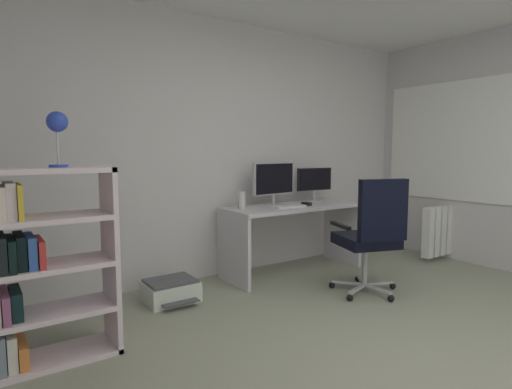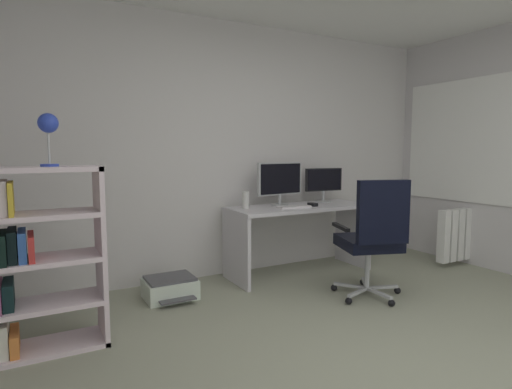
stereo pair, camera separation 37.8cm
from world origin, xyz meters
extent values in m
cube|color=gray|center=(0.00, 0.00, -0.01)|extent=(5.13, 4.96, 0.02)
cube|color=silver|center=(0.00, 2.53, 1.30)|extent=(5.13, 0.10, 2.61)
cube|color=white|center=(2.56, 1.51, 1.41)|extent=(0.01, 1.59, 1.31)
cube|color=white|center=(2.55, 1.51, 1.41)|extent=(0.02, 1.67, 1.39)
cube|color=silver|center=(0.64, 2.11, 0.71)|extent=(1.52, 0.59, 0.04)
cube|color=silver|center=(-0.10, 2.11, 0.35)|extent=(0.04, 0.56, 0.69)
cube|color=silver|center=(1.38, 2.11, 0.35)|extent=(0.04, 0.56, 0.69)
cylinder|color=#B2B5B7|center=(0.47, 2.24, 0.73)|extent=(0.18, 0.18, 0.01)
cylinder|color=#B2B5B7|center=(0.47, 2.24, 0.79)|extent=(0.03, 0.03, 0.11)
cube|color=#B7BABC|center=(0.47, 2.24, 1.01)|extent=(0.55, 0.08, 0.34)
cube|color=black|center=(0.48, 2.22, 1.01)|extent=(0.51, 0.05, 0.31)
cylinder|color=#B2B5B7|center=(1.05, 2.24, 0.73)|extent=(0.18, 0.18, 0.01)
cylinder|color=#B2B5B7|center=(1.05, 2.24, 0.80)|extent=(0.03, 0.03, 0.13)
cube|color=black|center=(1.05, 2.24, 0.98)|extent=(0.45, 0.08, 0.25)
cube|color=black|center=(1.05, 2.22, 0.98)|extent=(0.42, 0.05, 0.23)
cube|color=silver|center=(0.49, 1.99, 0.74)|extent=(0.35, 0.16, 0.02)
cube|color=black|center=(0.74, 2.01, 0.74)|extent=(0.07, 0.11, 0.03)
cylinder|color=silver|center=(0.04, 2.19, 0.81)|extent=(0.07, 0.07, 0.17)
cube|color=#B7BABC|center=(0.92, 1.19, 0.07)|extent=(0.29, 0.13, 0.02)
sphere|color=black|center=(1.06, 1.14, 0.03)|extent=(0.06, 0.06, 0.06)
cube|color=#B7BABC|center=(0.87, 1.36, 0.07)|extent=(0.21, 0.26, 0.02)
sphere|color=black|center=(0.96, 1.48, 0.03)|extent=(0.06, 0.06, 0.06)
cube|color=#B7BABC|center=(0.69, 1.36, 0.07)|extent=(0.20, 0.26, 0.02)
sphere|color=black|center=(0.61, 1.48, 0.03)|extent=(0.06, 0.06, 0.06)
cube|color=#B7BABC|center=(0.64, 1.19, 0.07)|extent=(0.30, 0.12, 0.02)
sphere|color=black|center=(0.49, 1.15, 0.03)|extent=(0.06, 0.06, 0.06)
cube|color=#B7BABC|center=(0.78, 1.09, 0.07)|extent=(0.04, 0.30, 0.02)
sphere|color=black|center=(0.77, 0.94, 0.03)|extent=(0.06, 0.06, 0.06)
cylinder|color=#B7BABC|center=(0.78, 1.24, 0.25)|extent=(0.04, 0.04, 0.37)
cube|color=black|center=(0.78, 1.24, 0.49)|extent=(0.60, 0.60, 0.10)
cube|color=black|center=(0.69, 0.99, 0.80)|extent=(0.44, 0.21, 0.53)
cube|color=black|center=(0.53, 1.32, 0.64)|extent=(0.14, 0.32, 0.03)
cube|color=black|center=(1.02, 1.15, 0.64)|extent=(0.14, 0.32, 0.03)
cube|color=silver|center=(-1.44, 1.48, 0.60)|extent=(0.03, 0.34, 1.20)
cube|color=silver|center=(-1.82, 1.48, 1.19)|extent=(0.79, 0.34, 0.03)
cube|color=silver|center=(-1.82, 1.48, 0.02)|extent=(0.79, 0.34, 0.03)
cube|color=silver|center=(-1.82, 1.48, 0.31)|extent=(0.73, 0.34, 0.03)
cube|color=silver|center=(-1.82, 1.48, 0.60)|extent=(0.73, 0.34, 0.03)
cube|color=silver|center=(-1.82, 1.48, 0.89)|extent=(0.73, 0.34, 0.03)
cube|color=silver|center=(-2.03, 1.49, 0.14)|extent=(0.05, 0.26, 0.21)
cube|color=orange|center=(-1.97, 1.48, 0.10)|extent=(0.05, 0.27, 0.14)
cube|color=black|center=(-1.99, 1.49, 0.41)|extent=(0.06, 0.26, 0.17)
cube|color=black|center=(-2.00, 1.47, 0.71)|extent=(0.04, 0.30, 0.19)
cube|color=black|center=(-1.95, 1.49, 0.72)|extent=(0.05, 0.28, 0.20)
cube|color=#325AA8|center=(-1.90, 1.48, 0.71)|extent=(0.05, 0.27, 0.19)
cube|color=red|center=(-1.85, 1.47, 0.70)|extent=(0.04, 0.28, 0.16)
cube|color=silver|center=(-1.99, 1.49, 1.02)|extent=(0.05, 0.26, 0.21)
cube|color=gold|center=(-1.95, 1.48, 1.01)|extent=(0.03, 0.29, 0.20)
cylinder|color=#2A42BA|center=(-1.72, 1.48, 1.21)|extent=(0.11, 0.11, 0.02)
cylinder|color=silver|center=(-1.72, 1.48, 1.33)|extent=(0.01, 0.01, 0.22)
sphere|color=#2A42BA|center=(-1.72, 1.48, 1.48)|extent=(0.12, 0.12, 0.12)
cube|color=silver|center=(-0.79, 2.03, 0.08)|extent=(0.44, 0.35, 0.17)
cube|color=#4C4C51|center=(-0.79, 2.03, 0.18)|extent=(0.40, 0.32, 0.02)
cube|color=#4C4C51|center=(-0.79, 1.82, 0.05)|extent=(0.31, 0.10, 0.01)
cube|color=white|center=(2.16, 1.51, 0.35)|extent=(0.09, 0.10, 0.58)
cube|color=white|center=(2.28, 1.51, 0.35)|extent=(0.09, 0.10, 0.58)
cube|color=white|center=(2.40, 1.51, 0.35)|extent=(0.09, 0.10, 0.58)
cube|color=white|center=(2.53, 1.51, 0.35)|extent=(0.09, 0.10, 0.58)
cube|color=white|center=(2.65, 1.51, 0.35)|extent=(0.09, 0.10, 0.58)
cube|color=white|center=(2.77, 1.51, 0.35)|extent=(0.09, 0.10, 0.58)
camera|label=1|loc=(-2.17, -1.30, 1.31)|focal=29.41mm
camera|label=2|loc=(-1.85, -1.49, 1.31)|focal=29.41mm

